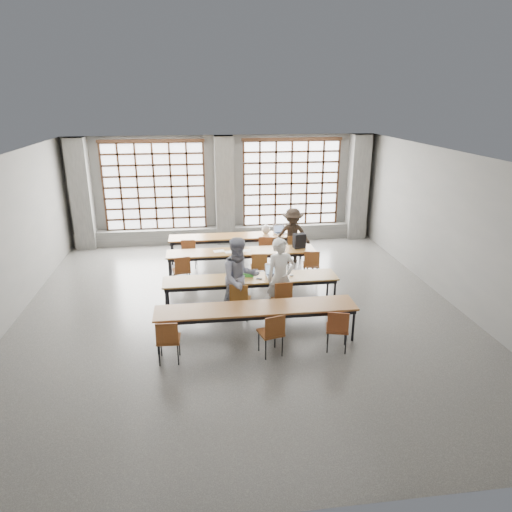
# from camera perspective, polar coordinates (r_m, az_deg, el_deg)

# --- Properties ---
(floor) EXTENTS (11.00, 11.00, 0.00)m
(floor) POSITION_cam_1_polar(r_m,az_deg,el_deg) (10.63, -1.85, -6.72)
(floor) COLOR #4D4D4A
(floor) RESTS_ON ground
(ceiling) EXTENTS (11.00, 11.00, 0.00)m
(ceiling) POSITION_cam_1_polar(r_m,az_deg,el_deg) (9.62, -2.08, 12.35)
(ceiling) COLOR silver
(ceiling) RESTS_ON floor
(wall_back) EXTENTS (10.00, 0.00, 10.00)m
(wall_back) POSITION_cam_1_polar(r_m,az_deg,el_deg) (15.31, -4.01, 8.33)
(wall_back) COLOR #5E5E5B
(wall_back) RESTS_ON floor
(wall_front) EXTENTS (10.00, 0.00, 10.00)m
(wall_front) POSITION_cam_1_polar(r_m,az_deg,el_deg) (5.04, 4.48, -16.18)
(wall_front) COLOR #5E5E5B
(wall_front) RESTS_ON floor
(wall_right) EXTENTS (0.00, 11.00, 11.00)m
(wall_right) POSITION_cam_1_polar(r_m,az_deg,el_deg) (11.57, 23.56, 3.09)
(wall_right) COLOR #5E5E5B
(wall_right) RESTS_ON floor
(column_left) EXTENTS (0.60, 0.55, 3.50)m
(column_left) POSITION_cam_1_polar(r_m,az_deg,el_deg) (15.43, -20.99, 7.19)
(column_left) COLOR #52524F
(column_left) RESTS_ON floor
(column_mid) EXTENTS (0.60, 0.55, 3.50)m
(column_mid) POSITION_cam_1_polar(r_m,az_deg,el_deg) (15.04, -3.94, 8.13)
(column_mid) COLOR #52524F
(column_mid) RESTS_ON floor
(column_right) EXTENTS (0.60, 0.55, 3.50)m
(column_right) POSITION_cam_1_polar(r_m,az_deg,el_deg) (15.96, 12.58, 8.37)
(column_right) COLOR #52524F
(column_right) RESTS_ON floor
(window_left) EXTENTS (3.32, 0.12, 3.00)m
(window_left) POSITION_cam_1_polar(r_m,az_deg,el_deg) (15.24, -12.57, 8.44)
(window_left) COLOR white
(window_left) RESTS_ON wall_back
(window_right) EXTENTS (3.32, 0.12, 3.00)m
(window_right) POSITION_cam_1_polar(r_m,az_deg,el_deg) (15.51, 4.42, 9.02)
(window_right) COLOR white
(window_right) RESTS_ON wall_back
(sill_ledge) EXTENTS (9.80, 0.35, 0.50)m
(sill_ledge) POSITION_cam_1_polar(r_m,az_deg,el_deg) (15.48, -3.83, 2.73)
(sill_ledge) COLOR #52524F
(sill_ledge) RESTS_ON floor
(desk_row_a) EXTENTS (4.00, 0.70, 0.73)m
(desk_row_a) POSITION_cam_1_polar(r_m,az_deg,el_deg) (13.68, -2.45, 2.32)
(desk_row_a) COLOR brown
(desk_row_a) RESTS_ON floor
(desk_row_b) EXTENTS (4.00, 0.70, 0.73)m
(desk_row_b) POSITION_cam_1_polar(r_m,az_deg,el_deg) (12.32, -1.84, 0.37)
(desk_row_b) COLOR brown
(desk_row_b) RESTS_ON floor
(desk_row_c) EXTENTS (4.00, 0.70, 0.73)m
(desk_row_c) POSITION_cam_1_polar(r_m,az_deg,el_deg) (10.50, -0.65, -3.07)
(desk_row_c) COLOR brown
(desk_row_c) RESTS_ON floor
(desk_row_d) EXTENTS (4.00, 0.70, 0.73)m
(desk_row_d) POSITION_cam_1_polar(r_m,az_deg,el_deg) (9.10, 0.04, -6.79)
(desk_row_d) COLOR brown
(desk_row_d) RESTS_ON floor
(chair_back_left) EXTENTS (0.46, 0.47, 0.88)m
(chair_back_left) POSITION_cam_1_polar(r_m,az_deg,el_deg) (13.07, -8.35, 0.72)
(chair_back_left) COLOR brown
(chair_back_left) RESTS_ON floor
(chair_back_mid) EXTENTS (0.48, 0.49, 0.88)m
(chair_back_mid) POSITION_cam_1_polar(r_m,az_deg,el_deg) (13.21, 1.21, 1.12)
(chair_back_mid) COLOR brown
(chair_back_mid) RESTS_ON floor
(chair_back_right) EXTENTS (0.44, 0.44, 0.88)m
(chair_back_right) POSITION_cam_1_polar(r_m,az_deg,el_deg) (13.35, 4.68, 1.26)
(chair_back_right) COLOR brown
(chair_back_right) RESTS_ON floor
(chair_mid_left) EXTENTS (0.50, 0.50, 0.88)m
(chair_mid_left) POSITION_cam_1_polar(r_m,az_deg,el_deg) (11.73, -9.24, -1.55)
(chair_mid_left) COLOR brown
(chair_mid_left) RESTS_ON floor
(chair_mid_centre) EXTENTS (0.45, 0.45, 0.88)m
(chair_mid_centre) POSITION_cam_1_polar(r_m,az_deg,el_deg) (11.82, 0.38, -1.12)
(chair_mid_centre) COLOR brown
(chair_mid_centre) RESTS_ON floor
(chair_mid_right) EXTENTS (0.49, 0.49, 0.88)m
(chair_mid_right) POSITION_cam_1_polar(r_m,az_deg,el_deg) (12.08, 6.93, -0.81)
(chair_mid_right) COLOR brown
(chair_mid_right) RESTS_ON floor
(chair_front_left) EXTENTS (0.51, 0.52, 0.88)m
(chair_front_left) POSITION_cam_1_polar(r_m,az_deg,el_deg) (9.95, -2.05, -5.21)
(chair_front_left) COLOR brown
(chair_front_left) RESTS_ON floor
(chair_front_right) EXTENTS (0.47, 0.47, 0.88)m
(chair_front_right) POSITION_cam_1_polar(r_m,az_deg,el_deg) (10.07, 3.25, -4.92)
(chair_front_right) COLOR brown
(chair_front_right) RESTS_ON floor
(chair_near_left) EXTENTS (0.44, 0.44, 0.88)m
(chair_near_left) POSITION_cam_1_polar(r_m,az_deg,el_deg) (8.56, -10.95, -9.94)
(chair_near_left) COLOR brown
(chair_near_left) RESTS_ON floor
(chair_near_mid) EXTENTS (0.51, 0.51, 0.88)m
(chair_near_mid) POSITION_cam_1_polar(r_m,az_deg,el_deg) (8.63, 2.05, -9.28)
(chair_near_mid) COLOR maroon
(chair_near_mid) RESTS_ON floor
(chair_near_right) EXTENTS (0.52, 0.52, 0.88)m
(chair_near_right) POSITION_cam_1_polar(r_m,az_deg,el_deg) (8.91, 10.15, -8.64)
(chair_near_right) COLOR brown
(chair_near_right) RESTS_ON floor
(student_male) EXTENTS (0.72, 0.54, 1.80)m
(student_male) POSITION_cam_1_polar(r_m,az_deg,el_deg) (10.04, 3.10, -2.74)
(student_male) COLOR silver
(student_male) RESTS_ON floor
(student_female) EXTENTS (1.06, 0.93, 1.85)m
(student_female) POSITION_cam_1_polar(r_m,az_deg,el_deg) (9.92, -2.03, -2.85)
(student_female) COLOR #181E49
(student_female) RESTS_ON floor
(student_back) EXTENTS (1.13, 0.77, 1.63)m
(student_back) POSITION_cam_1_polar(r_m,az_deg,el_deg) (13.39, 4.58, 2.56)
(student_back) COLOR black
(student_back) RESTS_ON floor
(laptop_front) EXTENTS (0.39, 0.34, 0.26)m
(laptop_front) POSITION_cam_1_polar(r_m,az_deg,el_deg) (10.63, 2.19, -2.06)
(laptop_front) COLOR silver
(laptop_front) RESTS_ON desk_row_c
(laptop_back) EXTENTS (0.43, 0.39, 0.26)m
(laptop_back) POSITION_cam_1_polar(r_m,az_deg,el_deg) (13.91, 2.99, 3.15)
(laptop_back) COLOR silver
(laptop_back) RESTS_ON desk_row_a
(mouse) EXTENTS (0.12, 0.10, 0.04)m
(mouse) POSITION_cam_1_polar(r_m,az_deg,el_deg) (10.60, 4.47, -2.42)
(mouse) COLOR white
(mouse) RESTS_ON desk_row_c
(green_box) EXTENTS (0.26, 0.14, 0.09)m
(green_box) POSITION_cam_1_polar(r_m,az_deg,el_deg) (10.53, -0.97, -2.36)
(green_box) COLOR #2E892D
(green_box) RESTS_ON desk_row_c
(phone) EXTENTS (0.14, 0.10, 0.01)m
(phone) POSITION_cam_1_polar(r_m,az_deg,el_deg) (10.41, 0.40, -2.86)
(phone) COLOR black
(phone) RESTS_ON desk_row_c
(paper_sheet_a) EXTENTS (0.33, 0.27, 0.00)m
(paper_sheet_a) POSITION_cam_1_polar(r_m,az_deg,el_deg) (12.30, -4.65, 0.62)
(paper_sheet_a) COLOR white
(paper_sheet_a) RESTS_ON desk_row_b
(paper_sheet_b) EXTENTS (0.33, 0.25, 0.00)m
(paper_sheet_b) POSITION_cam_1_polar(r_m,az_deg,el_deg) (12.23, -3.22, 0.53)
(paper_sheet_b) COLOR white
(paper_sheet_b) RESTS_ON desk_row_b
(paper_sheet_c) EXTENTS (0.33, 0.26, 0.00)m
(paper_sheet_c) POSITION_cam_1_polar(r_m,az_deg,el_deg) (12.31, -1.38, 0.69)
(paper_sheet_c) COLOR white
(paper_sheet_c) RESTS_ON desk_row_b
(backpack) EXTENTS (0.36, 0.27, 0.40)m
(backpack) POSITION_cam_1_polar(r_m,az_deg,el_deg) (12.53, 5.43, 1.91)
(backpack) COLOR black
(backpack) RESTS_ON desk_row_b
(plastic_bag) EXTENTS (0.29, 0.25, 0.29)m
(plastic_bag) POSITION_cam_1_polar(r_m,az_deg,el_deg) (13.77, 1.26, 3.35)
(plastic_bag) COLOR silver
(plastic_bag) RESTS_ON desk_row_a
(red_pouch) EXTENTS (0.21, 0.11, 0.06)m
(red_pouch) POSITION_cam_1_polar(r_m,az_deg,el_deg) (8.64, -10.88, -9.89)
(red_pouch) COLOR #B4161D
(red_pouch) RESTS_ON chair_near_left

